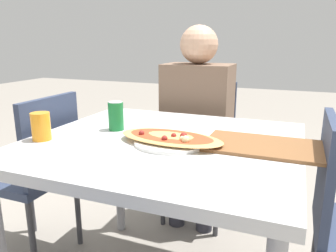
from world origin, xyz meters
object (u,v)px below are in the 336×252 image
object	(u,v)px
dining_table	(164,158)
person_seated	(197,110)
soda_can	(116,116)
drink_glass	(41,126)
chair_side_left	(36,169)
pizza_main	(171,139)
chair_far_seated	(201,140)

from	to	relation	value
dining_table	person_seated	xyz separation A→B (m)	(-0.07, 0.70, 0.05)
dining_table	person_seated	bearing A→B (deg)	96.13
soda_can	dining_table	bearing A→B (deg)	-12.79
person_seated	drink_glass	distance (m)	0.96
chair_side_left	dining_table	bearing A→B (deg)	-92.70
chair_side_left	pizza_main	size ratio (longest dim) A/B	2.03
dining_table	soda_can	size ratio (longest dim) A/B	8.32
pizza_main	drink_glass	xyz separation A→B (m)	(-0.49, -0.14, 0.04)
chair_side_left	person_seated	bearing A→B (deg)	-43.94
pizza_main	soda_can	bearing A→B (deg)	161.69
dining_table	pizza_main	xyz separation A→B (m)	(0.04, -0.04, 0.10)
chair_far_seated	chair_side_left	world-z (taller)	same
chair_side_left	person_seated	distance (m)	0.94
chair_side_left	soda_can	distance (m)	0.56
person_seated	chair_far_seated	bearing A→B (deg)	-90.00
dining_table	chair_side_left	bearing A→B (deg)	177.30
chair_far_seated	soda_can	size ratio (longest dim) A/B	7.03
chair_side_left	pizza_main	xyz separation A→B (m)	(0.76, -0.07, 0.26)
chair_side_left	soda_can	world-z (taller)	chair_side_left
pizza_main	soda_can	distance (m)	0.31
chair_side_left	drink_glass	world-z (taller)	chair_side_left
person_seated	pizza_main	size ratio (longest dim) A/B	2.82
chair_far_seated	drink_glass	xyz separation A→B (m)	(-0.37, -0.99, 0.30)
person_seated	soda_can	size ratio (longest dim) A/B	9.77
soda_can	drink_glass	world-z (taller)	soda_can
person_seated	soda_can	world-z (taller)	person_seated
soda_can	chair_far_seated	bearing A→B (deg)	76.86
dining_table	pizza_main	bearing A→B (deg)	-42.37
chair_side_left	person_seated	size ratio (longest dim) A/B	0.72
chair_far_seated	pizza_main	size ratio (longest dim) A/B	2.03
chair_far_seated	person_seated	distance (m)	0.25
chair_side_left	drink_glass	xyz separation A→B (m)	(0.27, -0.22, 0.30)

